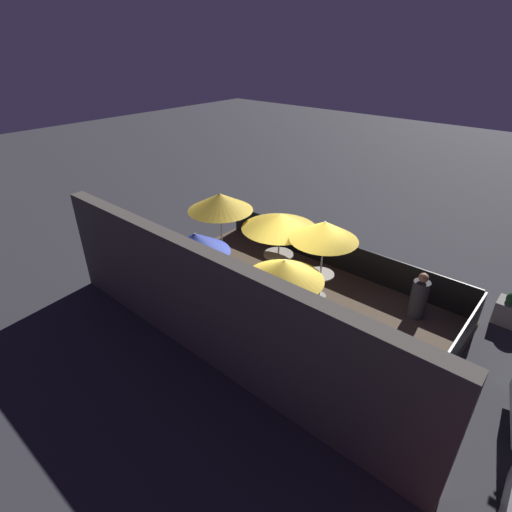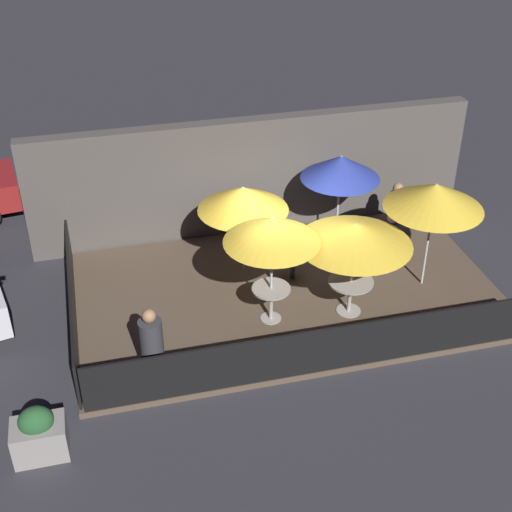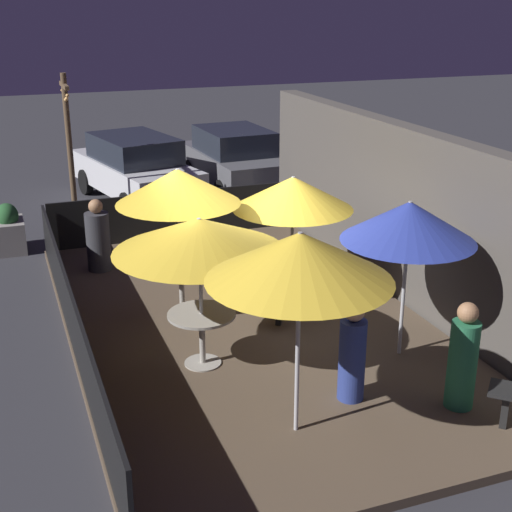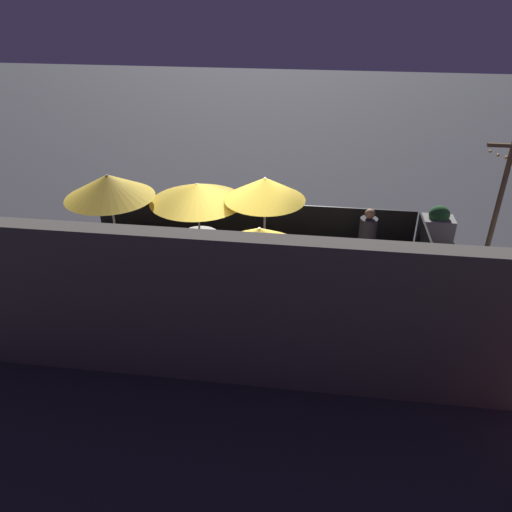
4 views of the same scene
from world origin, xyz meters
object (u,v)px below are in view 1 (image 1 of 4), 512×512
Objects in this scene: patio_umbrella_4 at (196,243)px; dining_table_0 at (278,258)px; patio_umbrella_0 at (280,221)px; patio_umbrella_2 at (284,270)px; patio_umbrella_1 at (324,231)px; patron_0 at (419,298)px; patio_umbrella_3 at (220,202)px; dining_table_1 at (320,278)px; patron_2 at (167,267)px; patron_1 at (210,260)px; patio_chair_0 at (148,266)px; patio_chair_1 at (266,289)px.

dining_table_0 is (-0.66, -2.63, -1.32)m from patio_umbrella_4.
patio_umbrella_0 reaches higher than patio_umbrella_2.
patio_umbrella_1 reaches higher than patron_0.
patio_umbrella_3 is 3.80m from dining_table_1.
patio_umbrella_1 is 1.72× the size of patron_2.
patio_umbrella_2 is 1.56× the size of patron_1.
patron_2 is (-0.62, -0.25, 0.10)m from patio_chair_0.
patio_umbrella_3 reaches higher than patron_1.
patron_1 is at bearing 113.83° from patio_umbrella_3.
patio_chair_1 is (-3.43, -1.38, 0.01)m from patio_chair_0.
dining_table_1 is at bearing 69.08° from patron_2.
patio_umbrella_2 is 2.45m from patio_umbrella_4.
patio_umbrella_3 is 2.51× the size of patio_chair_0.
dining_table_0 is at bearing 86.62° from patron_2.
patron_0 is 0.97× the size of patron_2.
dining_table_0 is 1.19× the size of dining_table_1.
patio_chair_0 is (4.41, 0.83, -1.24)m from patio_umbrella_2.
patron_0 is (-5.91, -1.30, -1.52)m from patio_umbrella_3.
patio_umbrella_1 is 1.79× the size of patron_1.
dining_table_1 is (-2.25, -2.49, -1.33)m from patio_umbrella_4.
patio_umbrella_3 is 1.83× the size of patron_1.
patio_umbrella_3 is at bearing 16.53° from patio_umbrella_0.
patio_umbrella_2 is at bearing -35.80° from patio_chair_0.
patio_umbrella_4 is (2.36, 0.62, 0.15)m from patio_umbrella_2.
patio_umbrella_4 is 2.41× the size of dining_table_0.
patio_umbrella_0 is 0.96× the size of patio_umbrella_1.
patio_umbrella_2 is 1.49× the size of patron_2.
dining_table_0 is (-1.87, -0.55, -1.51)m from patio_umbrella_3.
patron_0 is at bearing -160.06° from patio_umbrella_1.
patio_umbrella_3 is at bearing 6.79° from patio_umbrella_1.
dining_table_1 is at bearing 0.00° from patio_chair_1.
patron_2 is (1.43, -0.04, -1.29)m from patio_umbrella_4.
patio_umbrella_1 is 3.64m from patron_1.
patio_umbrella_3 is at bearing 23.55° from patio_chair_0.
patio_umbrella_4 is at bearing 163.23° from patio_chair_1.
patio_umbrella_1 is 0.98× the size of patio_umbrella_3.
patio_chair_0 is at bearing 5.75° from patio_umbrella_4.
dining_table_0 is 1.60m from dining_table_1.
patio_chair_1 is at bearing 56.87° from patio_umbrella_1.
patio_umbrella_0 is at bearing -135.00° from dining_table_0.
patio_umbrella_2 is (-0.11, 1.87, -0.30)m from patio_umbrella_1.
dining_table_0 is at bearing 45.00° from patio_umbrella_0.
patio_chair_0 is (4.30, 2.70, -1.54)m from patio_umbrella_1.
patron_0 is 6.98m from patron_2.
patio_umbrella_1 is 2.43× the size of patio_chair_1.
patron_0 is (-2.45, -0.89, -0.00)m from dining_table_1.
patron_0 is at bearing -23.15° from patio_chair_1.
patio_chair_1 is (-1.39, -1.17, -1.38)m from patio_umbrella_4.
patio_chair_0 is (4.30, 2.70, -0.06)m from dining_table_1.
patron_1 is (3.07, 1.31, -1.45)m from patio_umbrella_1.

